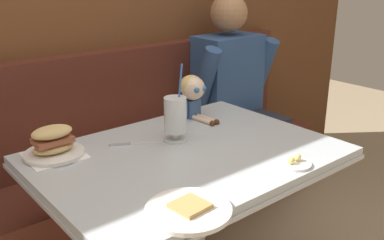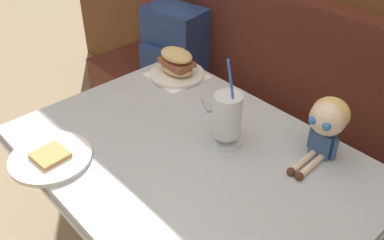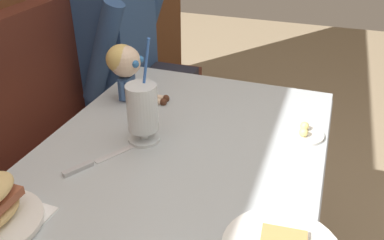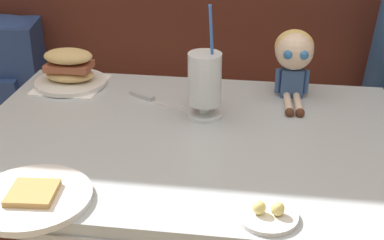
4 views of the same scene
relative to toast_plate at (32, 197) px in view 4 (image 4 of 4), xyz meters
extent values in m
cube|color=#512319|center=(0.27, 0.93, -0.52)|extent=(2.60, 0.48, 0.45)
cube|color=#512319|center=(0.27, 1.12, -0.02)|extent=(2.60, 0.10, 0.55)
cube|color=#B2BCC1|center=(0.27, 0.34, -0.02)|extent=(1.10, 0.80, 0.03)
cube|color=#B7BABF|center=(0.27, 0.34, -0.05)|extent=(1.11, 0.81, 0.02)
cylinder|color=white|center=(0.00, 0.00, 0.00)|extent=(0.25, 0.25, 0.01)
cube|color=tan|center=(0.00, 0.00, 0.01)|extent=(0.10, 0.10, 0.01)
cylinder|color=silver|center=(0.30, 0.45, 0.00)|extent=(0.10, 0.10, 0.01)
cylinder|color=silver|center=(0.30, 0.45, 0.02)|extent=(0.03, 0.03, 0.03)
cylinder|color=silver|center=(0.30, 0.45, 0.10)|extent=(0.09, 0.09, 0.14)
cylinder|color=#E0DB6B|center=(0.30, 0.45, 0.10)|extent=(0.08, 0.08, 0.13)
cylinder|color=blue|center=(0.32, 0.45, 0.20)|extent=(0.02, 0.05, 0.22)
cube|color=white|center=(-0.13, 0.62, -0.01)|extent=(0.21, 0.21, 0.00)
cylinder|color=white|center=(-0.13, 0.62, 0.00)|extent=(0.22, 0.22, 0.01)
ellipsoid|color=tan|center=(-0.13, 0.62, 0.03)|extent=(0.15, 0.10, 0.04)
cube|color=#995138|center=(-0.13, 0.62, 0.05)|extent=(0.14, 0.09, 0.02)
ellipsoid|color=tan|center=(-0.13, 0.62, 0.09)|extent=(0.15, 0.10, 0.04)
cylinder|color=white|center=(0.48, 0.01, 0.00)|extent=(0.12, 0.12, 0.01)
sphere|color=#F4E07A|center=(0.47, 0.01, 0.02)|extent=(0.03, 0.03, 0.03)
sphere|color=#F4E07A|center=(0.50, 0.01, 0.02)|extent=(0.03, 0.03, 0.03)
cube|color=silver|center=(0.21, 0.50, -0.01)|extent=(0.13, 0.09, 0.00)
cube|color=#B2B5BA|center=(0.11, 0.56, 0.00)|extent=(0.08, 0.06, 0.01)
cube|color=#385689|center=(0.54, 0.63, 0.03)|extent=(0.07, 0.04, 0.08)
sphere|color=beige|center=(0.54, 0.63, 0.13)|extent=(0.11, 0.11, 0.11)
ellipsoid|color=#D8B766|center=(0.54, 0.64, 0.14)|extent=(0.12, 0.11, 0.10)
sphere|color=#2D6BB2|center=(0.52, 0.58, 0.14)|extent=(0.03, 0.03, 0.03)
sphere|color=#2D6BB2|center=(0.56, 0.58, 0.14)|extent=(0.03, 0.03, 0.03)
cylinder|color=beige|center=(0.53, 0.55, 0.00)|extent=(0.03, 0.12, 0.02)
cylinder|color=beige|center=(0.56, 0.55, 0.00)|extent=(0.03, 0.12, 0.02)
sphere|color=#4C2819|center=(0.53, 0.49, 0.00)|extent=(0.03, 0.03, 0.03)
sphere|color=#4C2819|center=(0.56, 0.49, 0.00)|extent=(0.03, 0.03, 0.03)
cylinder|color=#385689|center=(0.50, 0.63, 0.04)|extent=(0.02, 0.02, 0.07)
cylinder|color=#385689|center=(0.58, 0.63, 0.04)|extent=(0.02, 0.02, 0.07)
cube|color=navy|center=(-0.53, 0.95, -0.11)|extent=(0.33, 0.25, 0.38)
cylinder|color=#2D4C7F|center=(0.84, 0.91, 0.02)|extent=(0.09, 0.25, 0.48)
camera|label=1|loc=(-0.68, -0.84, 0.65)|focal=40.96mm
camera|label=2|loc=(1.03, -0.35, 0.85)|focal=40.31mm
camera|label=3|loc=(-0.62, -0.02, 0.65)|focal=38.02mm
camera|label=4|loc=(0.46, -0.90, 0.64)|focal=51.90mm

